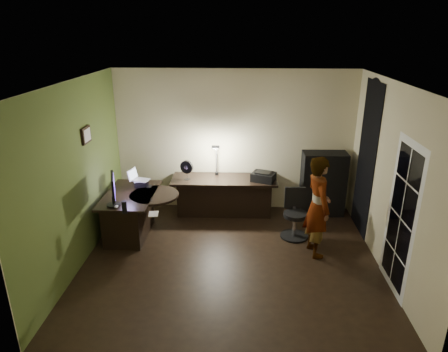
{
  "coord_description": "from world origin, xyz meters",
  "views": [
    {
      "loc": [
        0.16,
        -5.33,
        3.38
      ],
      "look_at": [
        -0.15,
        1.05,
        1.0
      ],
      "focal_mm": 32.0,
      "sensor_mm": 36.0,
      "label": 1
    }
  ],
  "objects_px": {
    "desk_left": "(132,214)",
    "monitor": "(113,195)",
    "cabinet": "(323,184)",
    "office_chair": "(295,215)",
    "desk_right": "(224,197)",
    "person": "(318,207)"
  },
  "relations": [
    {
      "from": "cabinet",
      "to": "monitor",
      "type": "bearing_deg",
      "value": -158.29
    },
    {
      "from": "monitor",
      "to": "person",
      "type": "distance_m",
      "value": 3.17
    },
    {
      "from": "monitor",
      "to": "office_chair",
      "type": "height_order",
      "value": "monitor"
    },
    {
      "from": "desk_left",
      "to": "desk_right",
      "type": "xyz_separation_m",
      "value": [
        1.54,
        0.88,
        -0.02
      ]
    },
    {
      "from": "cabinet",
      "to": "monitor",
      "type": "distance_m",
      "value": 3.86
    },
    {
      "from": "desk_right",
      "to": "monitor",
      "type": "xyz_separation_m",
      "value": [
        -1.67,
        -1.36,
        0.59
      ]
    },
    {
      "from": "desk_right",
      "to": "person",
      "type": "distance_m",
      "value": 2.06
    },
    {
      "from": "desk_left",
      "to": "monitor",
      "type": "relative_size",
      "value": 2.48
    },
    {
      "from": "desk_right",
      "to": "monitor",
      "type": "bearing_deg",
      "value": -141.84
    },
    {
      "from": "desk_left",
      "to": "person",
      "type": "height_order",
      "value": "person"
    },
    {
      "from": "desk_left",
      "to": "cabinet",
      "type": "relative_size",
      "value": 1.09
    },
    {
      "from": "desk_left",
      "to": "office_chair",
      "type": "bearing_deg",
      "value": 1.3
    },
    {
      "from": "desk_right",
      "to": "office_chair",
      "type": "height_order",
      "value": "office_chair"
    },
    {
      "from": "desk_right",
      "to": "office_chair",
      "type": "relative_size",
      "value": 2.32
    },
    {
      "from": "desk_right",
      "to": "office_chair",
      "type": "bearing_deg",
      "value": -34.9
    },
    {
      "from": "desk_right",
      "to": "cabinet",
      "type": "height_order",
      "value": "cabinet"
    },
    {
      "from": "office_chair",
      "to": "desk_left",
      "type": "bearing_deg",
      "value": -179.94
    },
    {
      "from": "cabinet",
      "to": "monitor",
      "type": "xyz_separation_m",
      "value": [
        -3.53,
        -1.51,
        0.35
      ]
    },
    {
      "from": "cabinet",
      "to": "office_chair",
      "type": "relative_size",
      "value": 1.44
    },
    {
      "from": "cabinet",
      "to": "office_chair",
      "type": "distance_m",
      "value": 1.18
    },
    {
      "from": "desk_left",
      "to": "person",
      "type": "relative_size",
      "value": 0.83
    },
    {
      "from": "cabinet",
      "to": "office_chair",
      "type": "height_order",
      "value": "cabinet"
    }
  ]
}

